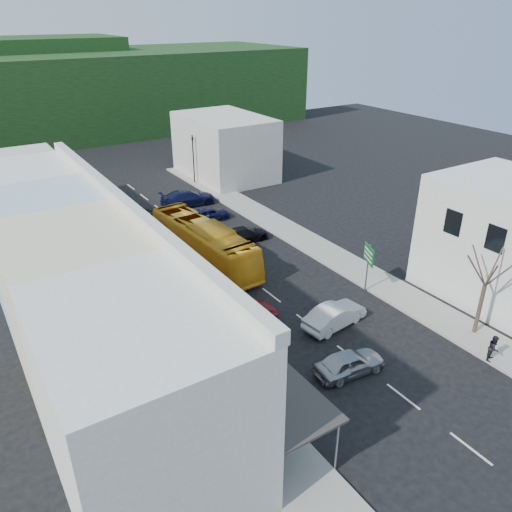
{
  "coord_description": "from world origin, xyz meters",
  "views": [
    {
      "loc": [
        -16.93,
        -20.52,
        17.73
      ],
      "look_at": [
        0.0,
        6.0,
        2.2
      ],
      "focal_mm": 35.0,
      "sensor_mm": 36.0,
      "label": 1
    }
  ],
  "objects_px": {
    "bus": "(203,245)",
    "car_red": "(239,317)",
    "street_tree": "(485,286)",
    "car_white": "(335,316)",
    "pedestrian_right": "(494,347)",
    "car_silver": "(349,363)",
    "traffic_signal": "(193,160)",
    "pedestrian_left": "(195,330)",
    "direction_sign": "(367,269)"
  },
  "relations": [
    {
      "from": "bus",
      "to": "car_red",
      "type": "height_order",
      "value": "bus"
    },
    {
      "from": "car_red",
      "to": "traffic_signal",
      "type": "bearing_deg",
      "value": -20.54
    },
    {
      "from": "pedestrian_right",
      "to": "car_white",
      "type": "bearing_deg",
      "value": 106.79
    },
    {
      "from": "car_silver",
      "to": "pedestrian_left",
      "type": "xyz_separation_m",
      "value": [
        -5.84,
        6.85,
        0.3
      ]
    },
    {
      "from": "car_white",
      "to": "car_silver",
      "type": "bearing_deg",
      "value": 141.4
    },
    {
      "from": "car_silver",
      "to": "traffic_signal",
      "type": "distance_m",
      "value": 35.33
    },
    {
      "from": "bus",
      "to": "pedestrian_right",
      "type": "relative_size",
      "value": 6.82
    },
    {
      "from": "pedestrian_right",
      "to": "direction_sign",
      "type": "xyz_separation_m",
      "value": [
        -0.5,
        9.53,
        0.81
      ]
    },
    {
      "from": "direction_sign",
      "to": "bus",
      "type": "bearing_deg",
      "value": 149.46
    },
    {
      "from": "bus",
      "to": "car_red",
      "type": "bearing_deg",
      "value": -107.55
    },
    {
      "from": "bus",
      "to": "pedestrian_right",
      "type": "bearing_deg",
      "value": -71.73
    },
    {
      "from": "direction_sign",
      "to": "traffic_signal",
      "type": "height_order",
      "value": "traffic_signal"
    },
    {
      "from": "car_silver",
      "to": "pedestrian_left",
      "type": "distance_m",
      "value": 9.01
    },
    {
      "from": "traffic_signal",
      "to": "street_tree",
      "type": "bearing_deg",
      "value": 86.38
    },
    {
      "from": "traffic_signal",
      "to": "bus",
      "type": "bearing_deg",
      "value": 60.25
    },
    {
      "from": "car_silver",
      "to": "direction_sign",
      "type": "xyz_separation_m",
      "value": [
        6.92,
        5.97,
        1.11
      ]
    },
    {
      "from": "car_red",
      "to": "traffic_signal",
      "type": "distance_m",
      "value": 29.34
    },
    {
      "from": "pedestrian_right",
      "to": "street_tree",
      "type": "relative_size",
      "value": 0.25
    },
    {
      "from": "bus",
      "to": "pedestrian_right",
      "type": "xyz_separation_m",
      "value": [
        7.93,
        -19.63,
        -0.55
      ]
    },
    {
      "from": "traffic_signal",
      "to": "car_white",
      "type": "bearing_deg",
      "value": 74.38
    },
    {
      "from": "car_red",
      "to": "pedestrian_right",
      "type": "distance_m",
      "value": 14.7
    },
    {
      "from": "bus",
      "to": "pedestrian_right",
      "type": "distance_m",
      "value": 21.17
    },
    {
      "from": "pedestrian_left",
      "to": "pedestrian_right",
      "type": "relative_size",
      "value": 1.0
    },
    {
      "from": "car_red",
      "to": "bus",
      "type": "bearing_deg",
      "value": -13.47
    },
    {
      "from": "bus",
      "to": "car_white",
      "type": "relative_size",
      "value": 2.64
    },
    {
      "from": "car_white",
      "to": "pedestrian_left",
      "type": "xyz_separation_m",
      "value": [
        -8.18,
        2.93,
        0.3
      ]
    },
    {
      "from": "street_tree",
      "to": "pedestrian_left",
      "type": "bearing_deg",
      "value": 151.0
    },
    {
      "from": "car_red",
      "to": "street_tree",
      "type": "distance_m",
      "value": 14.65
    },
    {
      "from": "car_white",
      "to": "street_tree",
      "type": "distance_m",
      "value": 8.88
    },
    {
      "from": "car_red",
      "to": "car_white",
      "type": "bearing_deg",
      "value": -121.55
    },
    {
      "from": "street_tree",
      "to": "car_white",
      "type": "bearing_deg",
      "value": 141.48
    },
    {
      "from": "bus",
      "to": "traffic_signal",
      "type": "xyz_separation_m",
      "value": [
        8.23,
        18.36,
        1.2
      ]
    },
    {
      "from": "car_white",
      "to": "traffic_signal",
      "type": "bearing_deg",
      "value": -17.86
    },
    {
      "from": "car_white",
      "to": "traffic_signal",
      "type": "height_order",
      "value": "traffic_signal"
    },
    {
      "from": "street_tree",
      "to": "traffic_signal",
      "type": "relative_size",
      "value": 1.22
    },
    {
      "from": "bus",
      "to": "car_red",
      "type": "distance_m",
      "value": 9.3
    },
    {
      "from": "bus",
      "to": "car_white",
      "type": "bearing_deg",
      "value": -80.54
    },
    {
      "from": "pedestrian_right",
      "to": "direction_sign",
      "type": "relative_size",
      "value": 0.47
    },
    {
      "from": "car_silver",
      "to": "pedestrian_right",
      "type": "bearing_deg",
      "value": -109.76
    },
    {
      "from": "street_tree",
      "to": "car_silver",
      "type": "bearing_deg",
      "value": 171.42
    },
    {
      "from": "pedestrian_left",
      "to": "street_tree",
      "type": "relative_size",
      "value": 0.25
    },
    {
      "from": "car_silver",
      "to": "car_white",
      "type": "xyz_separation_m",
      "value": [
        2.33,
        3.92,
        0.0
      ]
    },
    {
      "from": "pedestrian_right",
      "to": "direction_sign",
      "type": "bearing_deg",
      "value": 75.62
    },
    {
      "from": "pedestrian_left",
      "to": "direction_sign",
      "type": "bearing_deg",
      "value": -78.13
    },
    {
      "from": "bus",
      "to": "car_silver",
      "type": "bearing_deg",
      "value": -91.91
    },
    {
      "from": "street_tree",
      "to": "traffic_signal",
      "type": "bearing_deg",
      "value": 91.99
    },
    {
      "from": "car_white",
      "to": "pedestrian_right",
      "type": "bearing_deg",
      "value": -153.69
    },
    {
      "from": "car_white",
      "to": "street_tree",
      "type": "xyz_separation_m",
      "value": [
        6.63,
        -5.28,
        2.66
      ]
    },
    {
      "from": "pedestrian_left",
      "to": "pedestrian_right",
      "type": "bearing_deg",
      "value": -112.31
    },
    {
      "from": "car_silver",
      "to": "street_tree",
      "type": "relative_size",
      "value": 0.66
    }
  ]
}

